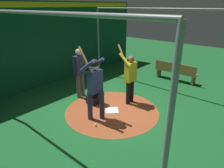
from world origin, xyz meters
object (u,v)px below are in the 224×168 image
(catcher, at_px, (95,94))
(home_plate, at_px, (112,110))
(bench, at_px, (175,71))
(batter, at_px, (95,84))
(visitor, at_px, (130,76))
(umpire, at_px, (80,70))
(baseball_0, at_px, (96,125))

(catcher, bearing_deg, home_plate, 0.39)
(home_plate, bearing_deg, bench, 85.00)
(batter, bearing_deg, home_plate, 85.10)
(batter, xyz_separation_m, catcher, (-0.74, 0.69, -0.80))
(visitor, height_order, bench, visitor)
(home_plate, xyz_separation_m, visitor, (0.09, 0.85, 0.99))
(visitor, bearing_deg, umpire, -154.14)
(home_plate, distance_m, batter, 1.34)
(home_plate, height_order, batter, batter)
(baseball_0, bearing_deg, umpire, 150.06)
(home_plate, bearing_deg, visitor, 83.80)
(umpire, bearing_deg, batter, -26.06)
(baseball_0, bearing_deg, bench, 88.63)
(catcher, bearing_deg, visitor, 43.77)
(visitor, relative_size, baseball_0, 28.12)
(umpire, height_order, bench, umpire)
(catcher, xyz_separation_m, baseball_0, (1.03, -0.99, -0.32))
(home_plate, xyz_separation_m, bench, (0.35, 4.03, 0.44))
(batter, bearing_deg, catcher, 137.04)
(catcher, xyz_separation_m, bench, (1.15, 4.03, 0.09))
(catcher, relative_size, visitor, 0.44)
(umpire, distance_m, baseball_0, 2.37)
(home_plate, distance_m, umpire, 1.93)
(batter, relative_size, catcher, 2.39)
(bench, bearing_deg, batter, -94.99)
(home_plate, relative_size, baseball_0, 5.68)
(batter, height_order, bench, batter)
(batter, height_order, baseball_0, batter)
(batter, height_order, catcher, batter)
(umpire, xyz_separation_m, baseball_0, (1.87, -1.07, -1.00))
(batter, bearing_deg, visitor, 84.39)
(home_plate, relative_size, visitor, 0.20)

